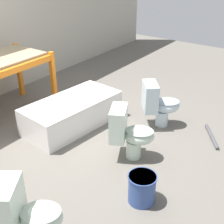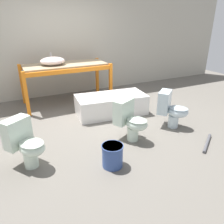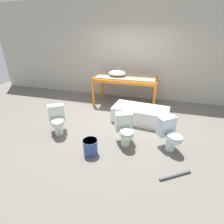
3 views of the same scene
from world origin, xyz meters
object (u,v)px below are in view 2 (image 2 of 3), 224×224
Objects in this scene: toilet_extra at (25,142)px; bathtub_main at (111,103)px; sink_basin at (53,61)px; toilet_far at (130,119)px; bucket_white at (112,155)px; toilet_near at (171,108)px.

bathtub_main is at bearing -2.86° from toilet_extra.
toilet_far is (0.73, -2.19, -0.67)m from sink_basin.
bathtub_main is (0.93, -1.07, -0.79)m from sink_basin.
sink_basin is 2.46m from toilet_extra.
sink_basin is at bearing 137.08° from bathtub_main.
toilet_extra is at bearing 152.92° from bucket_white.
bucket_white is (-1.52, -0.61, -0.20)m from toilet_near.
sink_basin is 0.79× the size of toilet_far.
sink_basin is 2.77m from toilet_near.
sink_basin is at bearing 33.27° from toilet_extra.
toilet_extra is at bearing 142.40° from toilet_near.
bathtub_main reaches higher than bucket_white.
toilet_near is at bearing -51.82° from sink_basin.
toilet_near is 2.57m from toilet_extra.
toilet_extra is at bearing 153.67° from toilet_far.
sink_basin is 1.66× the size of bucket_white.
toilet_near is at bearing -48.73° from bathtub_main.
toilet_far reaches higher than bathtub_main.
bucket_white is (1.05, -0.54, -0.20)m from toilet_extra.
toilet_near is 1.65m from bucket_white.
sink_basin is 2.40m from toilet_far.
toilet_extra is (-1.64, -0.00, 0.00)m from toilet_far.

